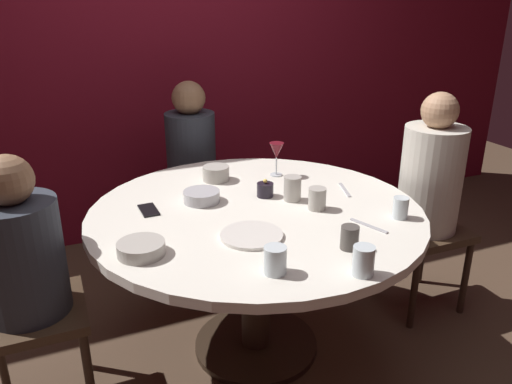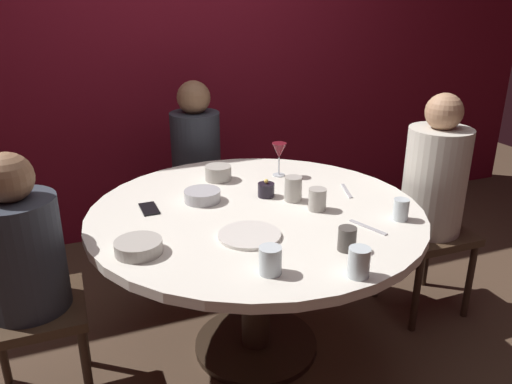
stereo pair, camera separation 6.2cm
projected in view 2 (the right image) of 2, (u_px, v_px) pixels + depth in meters
ground_plane at (256, 346)px, 2.51m from camera, size 8.00×8.00×0.00m
back_wall at (172, 47)px, 3.38m from camera, size 6.00×0.10×2.60m
dining_table at (256, 236)px, 2.28m from camera, size 1.48×1.48×0.74m
seated_diner_left at (23, 257)px, 1.93m from camera, size 0.40×0.40×1.11m
seated_diner_back at (196, 152)px, 3.14m from camera, size 0.40×0.40×1.15m
seated_diner_right at (434, 183)px, 2.57m from camera, size 0.40×0.40×1.19m
candle_holder at (266, 190)px, 2.36m from camera, size 0.08×0.08×0.09m
wine_glass at (279, 152)px, 2.60m from camera, size 0.08×0.08×0.18m
dinner_plate at (249, 235)px, 1.98m from camera, size 0.25×0.25×0.01m
cell_phone at (149, 209)px, 2.23m from camera, size 0.07×0.14×0.01m
bowl_serving_large at (202, 196)px, 2.31m from camera, size 0.17×0.17×0.05m
bowl_salad_center at (218, 173)px, 2.57m from camera, size 0.13×0.13×0.07m
bowl_small_white at (138, 247)px, 1.85m from camera, size 0.18×0.18×0.05m
cup_near_candle at (401, 209)px, 2.11m from camera, size 0.07×0.07×0.09m
cup_by_left_diner at (293, 189)px, 2.30m from camera, size 0.08×0.08×0.11m
cup_by_right_diner at (270, 260)px, 1.70m from camera, size 0.08×0.08×0.10m
cup_center_front at (359, 262)px, 1.68m from camera, size 0.07×0.07×0.10m
cup_far_edge at (317, 199)px, 2.21m from camera, size 0.08×0.08×0.10m
cup_beside_wine at (347, 239)px, 1.86m from camera, size 0.07×0.07×0.09m
fork_near_plate at (368, 227)px, 2.05m from camera, size 0.08×0.17×0.01m
knife_near_plate at (347, 191)px, 2.43m from camera, size 0.07×0.18×0.01m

